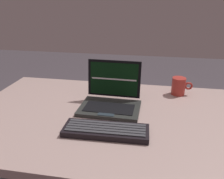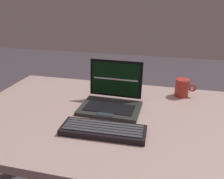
% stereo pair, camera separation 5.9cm
% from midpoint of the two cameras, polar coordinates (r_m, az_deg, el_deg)
% --- Properties ---
extents(desk, '(1.46, 0.82, 0.71)m').
position_cam_midpoint_polar(desk, '(1.10, 1.16, -11.13)').
color(desk, '#A78B84').
rests_on(desk, ground).
extents(laptop_front, '(0.29, 0.23, 0.21)m').
position_cam_midpoint_polar(laptop_front, '(1.11, -1.79, -2.47)').
color(laptop_front, '#272927').
rests_on(laptop_front, desk).
extents(external_keyboard, '(0.34, 0.12, 0.03)m').
position_cam_midpoint_polar(external_keyboard, '(0.92, -3.42, -10.18)').
color(external_keyboard, black).
rests_on(external_keyboard, desk).
extents(coffee_mug, '(0.11, 0.07, 0.10)m').
position_cam_midpoint_polar(coffee_mug, '(1.29, 15.12, 0.80)').
color(coffee_mug, '#B13028').
rests_on(coffee_mug, desk).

